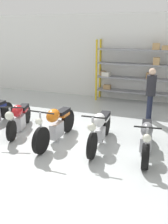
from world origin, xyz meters
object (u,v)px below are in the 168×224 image
object	(u,v)px
motorcycle_orange	(56,124)
person_browsing	(151,90)
motorcycle_white	(100,128)
shelving_rack	(137,70)
motorcycle_red	(19,117)
motorcycle_grey	(146,138)

from	to	relation	value
motorcycle_orange	person_browsing	size ratio (longest dim) A/B	1.25
motorcycle_white	person_browsing	size ratio (longest dim) A/B	1.22
shelving_rack	motorcycle_red	world-z (taller)	shelving_rack
motorcycle_white	person_browsing	bearing A→B (deg)	156.39
motorcycle_orange	motorcycle_white	xyz separation A→B (m)	(1.20, 0.16, 0.01)
shelving_rack	motorcycle_grey	size ratio (longest dim) A/B	1.67
shelving_rack	motorcycle_white	distance (m)	4.67
motorcycle_red	shelving_rack	bearing A→B (deg)	132.70
shelving_rack	person_browsing	xyz separation A→B (m)	(0.81, -2.06, -0.31)
person_browsing	motorcycle_grey	bearing A→B (deg)	106.31
person_browsing	motorcycle_red	bearing A→B (deg)	46.42
motorcycle_red	motorcycle_grey	world-z (taller)	motorcycle_red
shelving_rack	motorcycle_white	xyz separation A→B (m)	(-0.15, -4.59, -0.85)
motorcycle_white	motorcycle_grey	distance (m)	1.18
motorcycle_white	motorcycle_grey	xyz separation A→B (m)	(1.18, -0.02, -0.08)
motorcycle_white	person_browsing	distance (m)	2.77
shelving_rack	motorcycle_orange	size ratio (longest dim) A/B	1.56
motorcycle_red	motorcycle_orange	size ratio (longest dim) A/B	0.89
motorcycle_orange	person_browsing	bearing A→B (deg)	142.88
motorcycle_orange	person_browsing	xyz separation A→B (m)	(2.16, 2.70, 0.55)
motorcycle_orange	motorcycle_white	world-z (taller)	motorcycle_orange
motorcycle_red	motorcycle_white	bearing A→B (deg)	71.63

